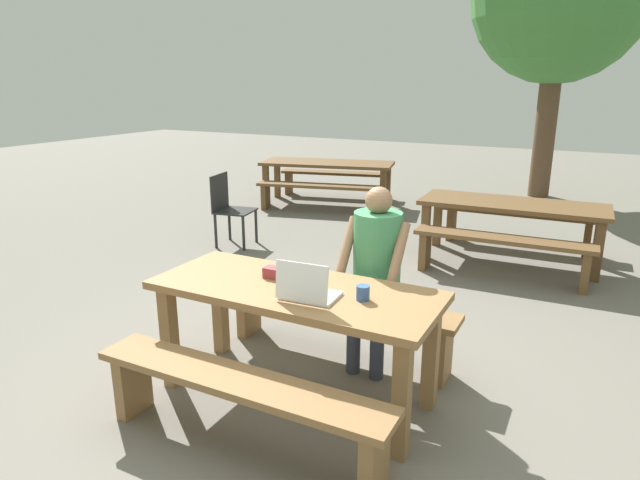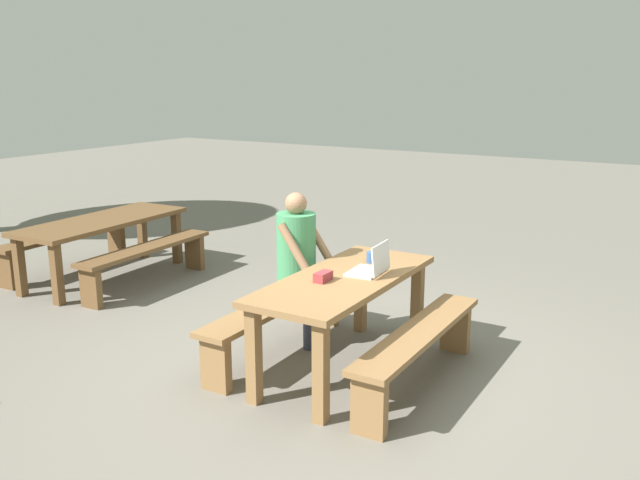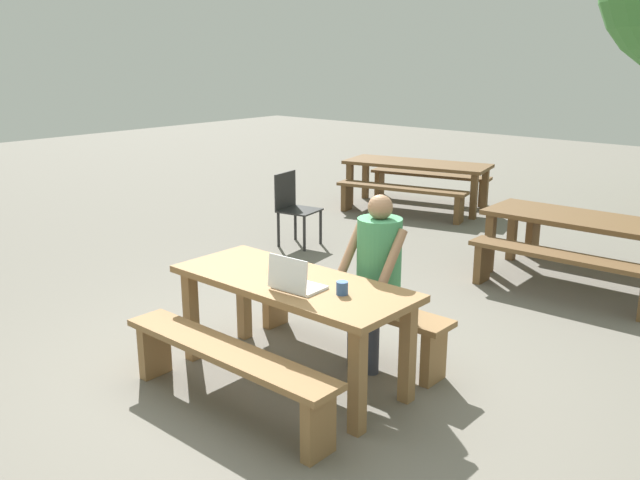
% 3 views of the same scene
% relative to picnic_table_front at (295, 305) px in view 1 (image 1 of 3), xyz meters
% --- Properties ---
extents(ground_plane, '(30.00, 30.00, 0.00)m').
position_rel_picnic_table_front_xyz_m(ground_plane, '(0.00, 0.00, -0.65)').
color(ground_plane, slate).
extents(picnic_table_front, '(1.85, 0.75, 0.78)m').
position_rel_picnic_table_front_xyz_m(picnic_table_front, '(0.00, 0.00, 0.00)').
color(picnic_table_front, olive).
rests_on(picnic_table_front, ground).
extents(bench_near, '(1.83, 0.30, 0.46)m').
position_rel_picnic_table_front_xyz_m(bench_near, '(0.00, -0.64, -0.30)').
color(bench_near, olive).
rests_on(bench_near, ground).
extents(bench_far, '(1.83, 0.30, 0.46)m').
position_rel_picnic_table_front_xyz_m(bench_far, '(0.00, 0.64, -0.30)').
color(bench_far, olive).
rests_on(bench_far, ground).
extents(laptop, '(0.34, 0.28, 0.25)m').
position_rel_picnic_table_front_xyz_m(laptop, '(0.17, -0.15, 0.18)').
color(laptop, white).
rests_on(laptop, picnic_table_front).
extents(small_pouch, '(0.16, 0.09, 0.07)m').
position_rel_picnic_table_front_xyz_m(small_pouch, '(-0.19, 0.08, 0.16)').
color(small_pouch, '#993338').
rests_on(small_pouch, picnic_table_front).
extents(coffee_mug, '(0.08, 0.08, 0.09)m').
position_rel_picnic_table_front_xyz_m(coffee_mug, '(0.47, 0.00, 0.17)').
color(coffee_mug, '#335693').
rests_on(coffee_mug, picnic_table_front).
extents(person_seated, '(0.45, 0.43, 1.34)m').
position_rel_picnic_table_front_xyz_m(person_seated, '(0.30, 0.61, 0.14)').
color(person_seated, '#333847').
rests_on(person_seated, ground).
extents(plastic_chair, '(0.51, 0.51, 0.90)m').
position_rel_picnic_table_front_xyz_m(plastic_chair, '(-2.48, 2.65, -0.17)').
color(plastic_chair, '#262626').
rests_on(plastic_chair, ground).
extents(picnic_table_mid, '(2.30, 1.27, 0.71)m').
position_rel_picnic_table_front_xyz_m(picnic_table_mid, '(-2.47, 5.38, -0.04)').
color(picnic_table_mid, brown).
rests_on(picnic_table_mid, ground).
extents(bench_mid_south, '(1.98, 0.74, 0.44)m').
position_rel_picnic_table_front_xyz_m(bench_mid_south, '(-2.33, 4.76, -0.31)').
color(bench_mid_south, brown).
rests_on(bench_mid_south, ground).
extents(bench_mid_north, '(1.98, 0.74, 0.44)m').
position_rel_picnic_table_front_xyz_m(bench_mid_north, '(-2.62, 6.00, -0.31)').
color(bench_mid_north, brown).
rests_on(bench_mid_north, ground).
extents(picnic_table_rear, '(2.05, 0.83, 0.70)m').
position_rel_picnic_table_front_xyz_m(picnic_table_rear, '(0.78, 3.58, -0.05)').
color(picnic_table_rear, brown).
rests_on(picnic_table_rear, ground).
extents(bench_rear_south, '(1.83, 0.35, 0.46)m').
position_rel_picnic_table_front_xyz_m(bench_rear_south, '(0.80, 2.93, -0.31)').
color(bench_rear_south, brown).
rests_on(bench_rear_south, ground).
extents(bench_rear_north, '(1.83, 0.35, 0.46)m').
position_rel_picnic_table_front_xyz_m(bench_rear_north, '(0.77, 4.23, -0.31)').
color(bench_rear_north, brown).
rests_on(bench_rear_north, ground).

